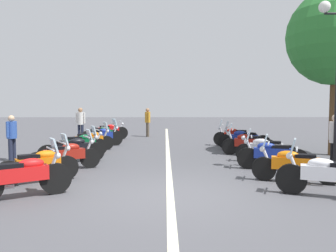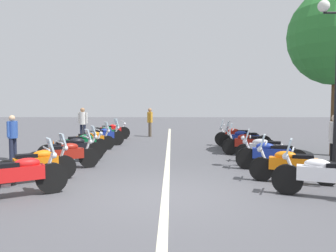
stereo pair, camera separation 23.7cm
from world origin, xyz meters
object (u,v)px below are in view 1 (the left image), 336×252
motorcycle_left_row_7 (102,134)px  roadside_tree_0 (336,37)px  motorcycle_right_row_2 (271,154)px  bystander_1 (148,120)px  motorcycle_left_row_1 (40,164)px  motorcycle_right_row_6 (235,136)px  traffic_cone_1 (53,149)px  motorcycle_right_row_5 (244,139)px  bystander_0 (335,138)px  motorcycle_left_row_8 (109,131)px  bystander_3 (12,134)px  motorcycle_left_row_0 (24,176)px  motorcycle_left_row_6 (101,136)px  motorcycle_right_row_1 (294,164)px  motorcycle_left_row_3 (73,149)px  motorcycle_left_row_4 (81,144)px  motorcycle_right_row_4 (248,143)px  motorcycle_left_row_2 (66,155)px  motorcycle_right_row_3 (266,149)px  motorcycle_right_row_0 (329,175)px  bystander_2 (81,121)px  motorcycle_left_row_5 (90,140)px

motorcycle_left_row_7 → roadside_tree_0: 11.10m
motorcycle_right_row_2 → bystander_1: 10.72m
motorcycle_left_row_1 → motorcycle_right_row_6: size_ratio=0.83×
traffic_cone_1 → motorcycle_right_row_5: bearing=-77.8°
motorcycle_right_row_6 → bystander_0: bystander_0 is taller
motorcycle_right_row_5 → motorcycle_right_row_6: motorcycle_right_row_5 is taller
motorcycle_left_row_8 → bystander_3: bearing=-129.8°
motorcycle_left_row_0 → bystander_0: bearing=-12.7°
motorcycle_left_row_6 → motorcycle_right_row_1: motorcycle_left_row_6 is taller
motorcycle_left_row_3 → motorcycle_left_row_6: bearing=61.3°
motorcycle_right_row_6 → motorcycle_right_row_2: bearing=100.4°
motorcycle_left_row_4 → motorcycle_right_row_4: (0.06, -6.31, 0.01)m
motorcycle_left_row_2 → motorcycle_left_row_4: motorcycle_left_row_2 is taller
motorcycle_left_row_2 → motorcycle_right_row_1: (-1.58, -6.15, 0.00)m
motorcycle_right_row_4 → bystander_3: size_ratio=1.29×
motorcycle_left_row_6 → motorcycle_right_row_6: motorcycle_left_row_6 is taller
traffic_cone_1 → motorcycle_right_row_3: bearing=-99.0°
motorcycle_left_row_7 → motorcycle_right_row_0: 11.70m
motorcycle_right_row_1 → motorcycle_left_row_4: bearing=-14.9°
motorcycle_left_row_7 → motorcycle_right_row_6: bearing=-42.3°
motorcycle_left_row_4 → bystander_2: size_ratio=1.08×
motorcycle_left_row_2 → motorcycle_right_row_4: (2.77, -6.09, 0.01)m
bystander_0 → traffic_cone_1: bearing=-25.9°
motorcycle_left_row_8 → motorcycle_right_row_2: (-8.28, -6.22, -0.00)m
motorcycle_left_row_5 → traffic_cone_1: size_ratio=3.06×
motorcycle_right_row_1 → motorcycle_right_row_6: size_ratio=0.98×
motorcycle_left_row_0 → motorcycle_left_row_3: size_ratio=0.89×
motorcycle_right_row_5 → bystander_2: bystander_2 is taller
motorcycle_left_row_2 → motorcycle_left_row_5: same height
motorcycle_left_row_1 → motorcycle_left_row_8: size_ratio=0.85×
bystander_2 → motorcycle_right_row_0: bearing=-132.2°
bystander_3 → motorcycle_left_row_5: bearing=58.1°
motorcycle_left_row_5 → motorcycle_right_row_5: 6.40m
motorcycle_right_row_0 → bystander_1: size_ratio=1.23×
traffic_cone_1 → motorcycle_left_row_6: bearing=-21.7°
motorcycle_left_row_5 → bystander_1: (5.91, -2.07, 0.54)m
motorcycle_right_row_5 → motorcycle_right_row_6: 1.45m
motorcycle_left_row_5 → bystander_0: bystander_0 is taller
motorcycle_right_row_6 → traffic_cone_1: (-3.05, 7.40, -0.18)m
bystander_0 → motorcycle_left_row_4: bearing=-29.3°
motorcycle_left_row_0 → motorcycle_left_row_2: 2.90m
roadside_tree_0 → bystander_2: bearing=65.9°
motorcycle_left_row_5 → motorcycle_left_row_7: bearing=62.6°
motorcycle_left_row_4 → motorcycle_left_row_8: (5.59, -0.09, 0.02)m
motorcycle_right_row_1 → motorcycle_right_row_5: size_ratio=0.98×
motorcycle_left_row_0 → motorcycle_right_row_0: size_ratio=0.86×
motorcycle_left_row_2 → motorcycle_right_row_6: motorcycle_right_row_6 is taller
motorcycle_left_row_7 → motorcycle_right_row_0: motorcycle_right_row_0 is taller
motorcycle_left_row_3 → motorcycle_left_row_5: motorcycle_left_row_3 is taller
motorcycle_left_row_7 → motorcycle_left_row_0: bearing=-119.7°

